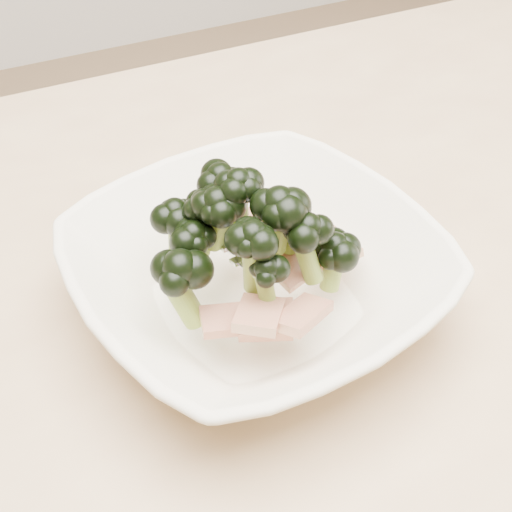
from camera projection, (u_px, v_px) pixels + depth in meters
name	position (u px, v px, depth m)	size (l,w,h in m)	color
dining_table	(279.00, 384.00, 0.60)	(1.20, 0.80, 0.75)	tan
broccoli_dish	(254.00, 269.00, 0.51)	(0.29, 0.29, 0.12)	#F3E8CD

